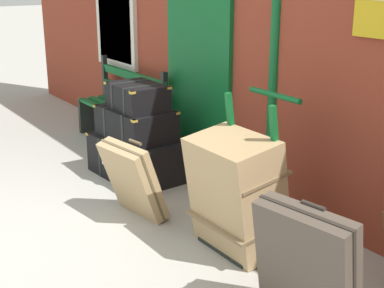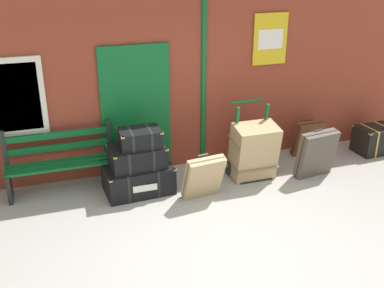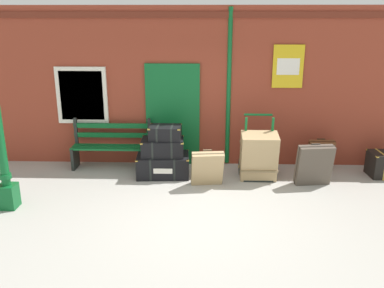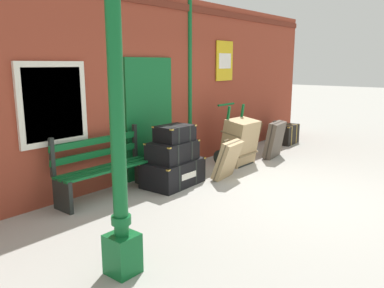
{
  "view_description": "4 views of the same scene",
  "coord_description": "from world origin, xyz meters",
  "px_view_note": "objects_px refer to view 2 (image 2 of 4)",
  "views": [
    {
      "loc": [
        4.13,
        -0.87,
        2.09
      ],
      "look_at": [
        0.56,
        1.58,
        0.72
      ],
      "focal_mm": 51.48,
      "sensor_mm": 36.0,
      "label": 1
    },
    {
      "loc": [
        -1.91,
        -4.46,
        3.45
      ],
      "look_at": [
        0.14,
        1.71,
        0.68
      ],
      "focal_mm": 43.58,
      "sensor_mm": 36.0,
      "label": 2
    },
    {
      "loc": [
        0.12,
        -5.83,
        3.03
      ],
      "look_at": [
        -0.13,
        1.68,
        0.67
      ],
      "focal_mm": 38.72,
      "sensor_mm": 36.0,
      "label": 3
    },
    {
      "loc": [
        -5.3,
        -2.46,
        2.0
      ],
      "look_at": [
        -0.33,
        1.63,
        0.65
      ],
      "focal_mm": 36.16,
      "sensor_mm": 36.0,
      "label": 4
    }
  ],
  "objects_px": {
    "porters_trolley": "(249,158)",
    "suitcase_slate": "(316,154)",
    "suitcase_charcoal": "(204,177)",
    "steamer_trunk_base": "(138,179)",
    "suitcase_oxblood": "(308,138)",
    "platform_bench": "(61,163)",
    "large_brown_trunk": "(254,151)",
    "steamer_trunk_middle": "(137,156)",
    "corner_trunk": "(375,139)",
    "steamer_trunk_top": "(140,138)"
  },
  "relations": [
    {
      "from": "steamer_trunk_base",
      "to": "corner_trunk",
      "type": "bearing_deg",
      "value": 1.47
    },
    {
      "from": "large_brown_trunk",
      "to": "suitcase_oxblood",
      "type": "height_order",
      "value": "large_brown_trunk"
    },
    {
      "from": "steamer_trunk_base",
      "to": "steamer_trunk_top",
      "type": "height_order",
      "value": "steamer_trunk_top"
    },
    {
      "from": "porters_trolley",
      "to": "suitcase_oxblood",
      "type": "relative_size",
      "value": 1.8
    },
    {
      "from": "steamer_trunk_top",
      "to": "large_brown_trunk",
      "type": "relative_size",
      "value": 0.66
    },
    {
      "from": "porters_trolley",
      "to": "suitcase_slate",
      "type": "relative_size",
      "value": 1.51
    },
    {
      "from": "suitcase_slate",
      "to": "corner_trunk",
      "type": "distance_m",
      "value": 1.64
    },
    {
      "from": "steamer_trunk_base",
      "to": "steamer_trunk_top",
      "type": "distance_m",
      "value": 0.66
    },
    {
      "from": "steamer_trunk_top",
      "to": "porters_trolley",
      "type": "height_order",
      "value": "porters_trolley"
    },
    {
      "from": "suitcase_charcoal",
      "to": "suitcase_slate",
      "type": "bearing_deg",
      "value": 3.43
    },
    {
      "from": "steamer_trunk_base",
      "to": "platform_bench",
      "type": "bearing_deg",
      "value": 159.17
    },
    {
      "from": "suitcase_slate",
      "to": "platform_bench",
      "type": "bearing_deg",
      "value": 168.3
    },
    {
      "from": "suitcase_slate",
      "to": "suitcase_oxblood",
      "type": "relative_size",
      "value": 1.19
    },
    {
      "from": "large_brown_trunk",
      "to": "platform_bench",
      "type": "bearing_deg",
      "value": 169.19
    },
    {
      "from": "suitcase_charcoal",
      "to": "suitcase_oxblood",
      "type": "relative_size",
      "value": 1.04
    },
    {
      "from": "suitcase_slate",
      "to": "corner_trunk",
      "type": "relative_size",
      "value": 1.13
    },
    {
      "from": "steamer_trunk_top",
      "to": "suitcase_charcoal",
      "type": "relative_size",
      "value": 0.88
    },
    {
      "from": "large_brown_trunk",
      "to": "corner_trunk",
      "type": "bearing_deg",
      "value": 5.77
    },
    {
      "from": "steamer_trunk_top",
      "to": "suitcase_oxblood",
      "type": "xyz_separation_m",
      "value": [
        3.07,
        0.35,
        -0.54
      ]
    },
    {
      "from": "suitcase_slate",
      "to": "porters_trolley",
      "type": "bearing_deg",
      "value": 156.81
    },
    {
      "from": "platform_bench",
      "to": "suitcase_slate",
      "type": "xyz_separation_m",
      "value": [
        3.91,
        -0.81,
        -0.05
      ]
    },
    {
      "from": "steamer_trunk_base",
      "to": "suitcase_charcoal",
      "type": "relative_size",
      "value": 1.5
    },
    {
      "from": "steamer_trunk_top",
      "to": "large_brown_trunk",
      "type": "height_order",
      "value": "steamer_trunk_top"
    },
    {
      "from": "platform_bench",
      "to": "suitcase_slate",
      "type": "bearing_deg",
      "value": -11.7
    },
    {
      "from": "platform_bench",
      "to": "steamer_trunk_base",
      "type": "relative_size",
      "value": 1.53
    },
    {
      "from": "platform_bench",
      "to": "steamer_trunk_base",
      "type": "bearing_deg",
      "value": -20.83
    },
    {
      "from": "steamer_trunk_middle",
      "to": "porters_trolley",
      "type": "height_order",
      "value": "porters_trolley"
    },
    {
      "from": "porters_trolley",
      "to": "suitcase_charcoal",
      "type": "relative_size",
      "value": 1.73
    },
    {
      "from": "steamer_trunk_middle",
      "to": "steamer_trunk_top",
      "type": "xyz_separation_m",
      "value": [
        0.05,
        -0.0,
        0.29
      ]
    },
    {
      "from": "steamer_trunk_middle",
      "to": "suitcase_charcoal",
      "type": "bearing_deg",
      "value": -30.83
    },
    {
      "from": "steamer_trunk_base",
      "to": "large_brown_trunk",
      "type": "distance_m",
      "value": 1.86
    },
    {
      "from": "steamer_trunk_middle",
      "to": "suitcase_slate",
      "type": "relative_size",
      "value": 1.05
    },
    {
      "from": "steamer_trunk_base",
      "to": "steamer_trunk_top",
      "type": "xyz_separation_m",
      "value": [
        0.05,
        -0.0,
        0.66
      ]
    },
    {
      "from": "platform_bench",
      "to": "corner_trunk",
      "type": "height_order",
      "value": "platform_bench"
    },
    {
      "from": "steamer_trunk_middle",
      "to": "suitcase_oxblood",
      "type": "relative_size",
      "value": 1.25
    },
    {
      "from": "suitcase_charcoal",
      "to": "suitcase_oxblood",
      "type": "xyz_separation_m",
      "value": [
        2.26,
        0.87,
        -0.02
      ]
    },
    {
      "from": "suitcase_charcoal",
      "to": "corner_trunk",
      "type": "height_order",
      "value": "suitcase_charcoal"
    },
    {
      "from": "steamer_trunk_base",
      "to": "suitcase_oxblood",
      "type": "height_order",
      "value": "suitcase_oxblood"
    },
    {
      "from": "steamer_trunk_base",
      "to": "steamer_trunk_middle",
      "type": "xyz_separation_m",
      "value": [
        -0.0,
        0.0,
        0.37
      ]
    },
    {
      "from": "platform_bench",
      "to": "steamer_trunk_base",
      "type": "xyz_separation_m",
      "value": [
        1.09,
        -0.41,
        -0.23
      ]
    },
    {
      "from": "steamer_trunk_top",
      "to": "large_brown_trunk",
      "type": "xyz_separation_m",
      "value": [
        1.78,
        -0.14,
        -0.4
      ]
    },
    {
      "from": "platform_bench",
      "to": "steamer_trunk_middle",
      "type": "relative_size",
      "value": 1.91
    },
    {
      "from": "suitcase_slate",
      "to": "suitcase_charcoal",
      "type": "bearing_deg",
      "value": -176.57
    },
    {
      "from": "suitcase_oxblood",
      "to": "steamer_trunk_middle",
      "type": "bearing_deg",
      "value": -173.61
    },
    {
      "from": "steamer_trunk_middle",
      "to": "large_brown_trunk",
      "type": "height_order",
      "value": "large_brown_trunk"
    },
    {
      "from": "porters_trolley",
      "to": "suitcase_slate",
      "type": "bearing_deg",
      "value": -23.19
    },
    {
      "from": "steamer_trunk_base",
      "to": "suitcase_slate",
      "type": "bearing_deg",
      "value": -7.98
    },
    {
      "from": "platform_bench",
      "to": "porters_trolley",
      "type": "distance_m",
      "value": 2.95
    },
    {
      "from": "suitcase_charcoal",
      "to": "corner_trunk",
      "type": "xyz_separation_m",
      "value": [
        3.51,
        0.62,
        -0.11
      ]
    },
    {
      "from": "steamer_trunk_base",
      "to": "suitcase_charcoal",
      "type": "xyz_separation_m",
      "value": [
        0.86,
        -0.51,
        0.14
      ]
    }
  ]
}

